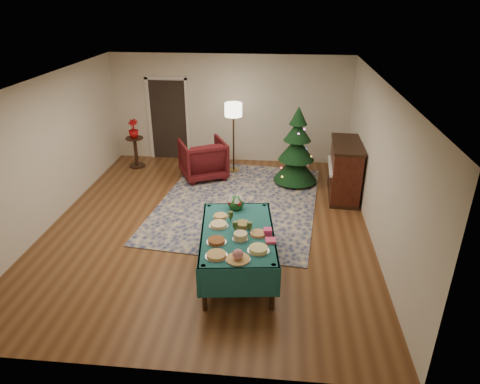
# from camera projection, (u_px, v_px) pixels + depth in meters

# --- Properties ---
(room_shell) EXTENTS (7.00, 7.00, 7.00)m
(room_shell) POSITION_uv_depth(u_px,v_px,m) (207.00, 159.00, 7.63)
(room_shell) COLOR #593319
(room_shell) RESTS_ON ground
(doorway) EXTENTS (1.08, 0.04, 2.16)m
(doorway) POSITION_uv_depth(u_px,v_px,m) (169.00, 118.00, 11.01)
(doorway) COLOR black
(doorway) RESTS_ON ground
(rug) EXTENTS (3.64, 4.53, 0.02)m
(rug) POSITION_uv_depth(u_px,v_px,m) (238.00, 202.00, 9.04)
(rug) COLOR navy
(rug) RESTS_ON ground
(buffet_table) EXTENTS (1.35, 2.05, 0.75)m
(buffet_table) POSITION_uv_depth(u_px,v_px,m) (238.00, 240.00, 6.56)
(buffet_table) COLOR black
(buffet_table) RESTS_ON ground
(platter_0) EXTENTS (0.32, 0.32, 0.05)m
(platter_0) POSITION_uv_depth(u_px,v_px,m) (216.00, 255.00, 5.88)
(platter_0) COLOR silver
(platter_0) RESTS_ON buffet_table
(platter_1) EXTENTS (0.34, 0.34, 0.16)m
(platter_1) POSITION_uv_depth(u_px,v_px,m) (238.00, 256.00, 5.79)
(platter_1) COLOR silver
(platter_1) RESTS_ON buffet_table
(platter_2) EXTENTS (0.31, 0.31, 0.06)m
(platter_2) POSITION_uv_depth(u_px,v_px,m) (258.00, 249.00, 6.00)
(platter_2) COLOR silver
(platter_2) RESTS_ON buffet_table
(platter_3) EXTENTS (0.29, 0.29, 0.05)m
(platter_3) POSITION_uv_depth(u_px,v_px,m) (216.00, 241.00, 6.20)
(platter_3) COLOR silver
(platter_3) RESTS_ON buffet_table
(platter_4) EXTENTS (0.24, 0.24, 0.10)m
(platter_4) POSITION_uv_depth(u_px,v_px,m) (240.00, 236.00, 6.27)
(platter_4) COLOR silver
(platter_4) RESTS_ON buffet_table
(platter_5) EXTENTS (0.27, 0.27, 0.04)m
(platter_5) POSITION_uv_depth(u_px,v_px,m) (258.00, 234.00, 6.40)
(platter_5) COLOR silver
(platter_5) RESTS_ON buffet_table
(platter_6) EXTENTS (0.31, 0.31, 0.05)m
(platter_6) POSITION_uv_depth(u_px,v_px,m) (219.00, 225.00, 6.63)
(platter_6) COLOR silver
(platter_6) RESTS_ON buffet_table
(platter_7) EXTENTS (0.26, 0.26, 0.07)m
(platter_7) POSITION_uv_depth(u_px,v_px,m) (243.00, 225.00, 6.61)
(platter_7) COLOR silver
(platter_7) RESTS_ON buffet_table
(platter_8) EXTENTS (0.25, 0.25, 0.04)m
(platter_8) POSITION_uv_depth(u_px,v_px,m) (220.00, 216.00, 6.89)
(platter_8) COLOR silver
(platter_8) RESTS_ON buffet_table
(goblet_0) EXTENTS (0.08, 0.08, 0.18)m
(goblet_0) POSITION_uv_depth(u_px,v_px,m) (231.00, 216.00, 6.74)
(goblet_0) COLOR #2D471E
(goblet_0) RESTS_ON buffet_table
(goblet_1) EXTENTS (0.08, 0.08, 0.18)m
(goblet_1) POSITION_uv_depth(u_px,v_px,m) (249.00, 227.00, 6.43)
(goblet_1) COLOR #2D471E
(goblet_1) RESTS_ON buffet_table
(goblet_2) EXTENTS (0.08, 0.08, 0.18)m
(goblet_2) POSITION_uv_depth(u_px,v_px,m) (235.00, 226.00, 6.45)
(goblet_2) COLOR #2D471E
(goblet_2) RESTS_ON buffet_table
(napkin_stack) EXTENTS (0.17, 0.17, 0.04)m
(napkin_stack) POSITION_uv_depth(u_px,v_px,m) (271.00, 241.00, 6.22)
(napkin_stack) COLOR #EF4271
(napkin_stack) RESTS_ON buffet_table
(gift_box) EXTENTS (0.13, 0.13, 0.10)m
(gift_box) POSITION_uv_depth(u_px,v_px,m) (268.00, 232.00, 6.39)
(gift_box) COLOR #D83C7D
(gift_box) RESTS_ON buffet_table
(centerpiece) EXTENTS (0.27, 0.27, 0.31)m
(centerpiece) POSITION_uv_depth(u_px,v_px,m) (236.00, 202.00, 7.11)
(centerpiece) COLOR #1E4C1E
(centerpiece) RESTS_ON buffet_table
(armchair) EXTENTS (1.29, 1.26, 1.02)m
(armchair) POSITION_uv_depth(u_px,v_px,m) (203.00, 157.00, 10.07)
(armchair) COLOR #4C1013
(armchair) RESTS_ON ground
(floor_lamp) EXTENTS (0.41, 0.41, 1.70)m
(floor_lamp) POSITION_uv_depth(u_px,v_px,m) (233.00, 114.00, 10.03)
(floor_lamp) COLOR #A57F3F
(floor_lamp) RESTS_ON ground
(side_table) EXTENTS (0.43, 0.43, 0.77)m
(side_table) POSITION_uv_depth(u_px,v_px,m) (136.00, 153.00, 10.74)
(side_table) COLOR black
(side_table) RESTS_ON ground
(potted_plant) EXTENTS (0.26, 0.46, 0.26)m
(potted_plant) POSITION_uv_depth(u_px,v_px,m) (134.00, 133.00, 10.52)
(potted_plant) COLOR #AC0C0D
(potted_plant) RESTS_ON side_table
(christmas_tree) EXTENTS (1.10, 1.10, 1.81)m
(christmas_tree) POSITION_uv_depth(u_px,v_px,m) (297.00, 150.00, 9.62)
(christmas_tree) COLOR black
(christmas_tree) RESTS_ON ground
(piano) EXTENTS (0.73, 1.42, 1.20)m
(piano) POSITION_uv_depth(u_px,v_px,m) (345.00, 171.00, 9.11)
(piano) COLOR black
(piano) RESTS_ON ground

